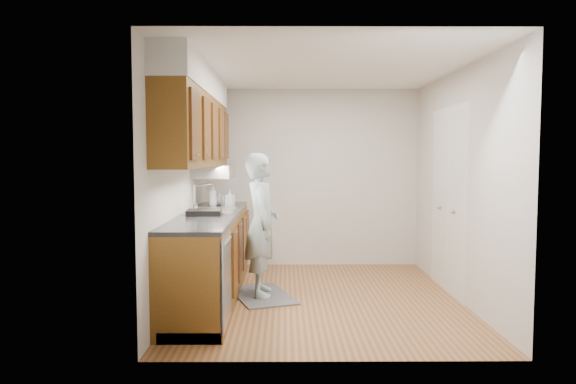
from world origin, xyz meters
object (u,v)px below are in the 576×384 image
object	(u,v)px
soap_bottle_a	(213,195)
dish_rack	(204,212)
soap_bottle_c	(219,198)
soap_bottle_b	(230,198)
steel_can	(224,201)
person	(262,215)

from	to	relation	value
soap_bottle_a	dish_rack	distance (m)	0.95
soap_bottle_a	soap_bottle_c	world-z (taller)	soap_bottle_a
soap_bottle_a	soap_bottle_c	bearing A→B (deg)	79.07
soap_bottle_b	dish_rack	xyz separation A→B (m)	(-0.17, -0.94, -0.08)
soap_bottle_c	steel_can	distance (m)	0.21
person	steel_can	world-z (taller)	person
soap_bottle_b	steel_can	world-z (taller)	soap_bottle_b
person	soap_bottle_a	world-z (taller)	person
soap_bottle_c	steel_can	size ratio (longest dim) A/B	1.33
soap_bottle_b	dish_rack	size ratio (longest dim) A/B	0.60
person	soap_bottle_a	distance (m)	0.94
soap_bottle_c	dish_rack	distance (m)	1.17
soap_bottle_a	dish_rack	bearing A→B (deg)	-87.64
person	dish_rack	bearing A→B (deg)	109.15
soap_bottle_c	steel_can	xyz separation A→B (m)	(0.08, -0.19, -0.02)
person	dish_rack	size ratio (longest dim) A/B	5.05
steel_can	soap_bottle_c	bearing A→B (deg)	113.54
soap_bottle_b	soap_bottle_c	distance (m)	0.28
soap_bottle_b	soap_bottle_c	size ratio (longest dim) A/B	1.24
steel_can	dish_rack	world-z (taller)	steel_can
person	soap_bottle_c	bearing A→B (deg)	28.13
soap_bottle_a	dish_rack	xyz separation A→B (m)	(0.04, -0.94, -0.11)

